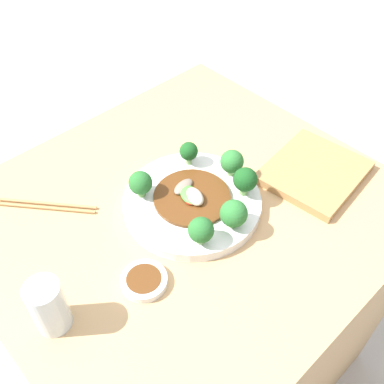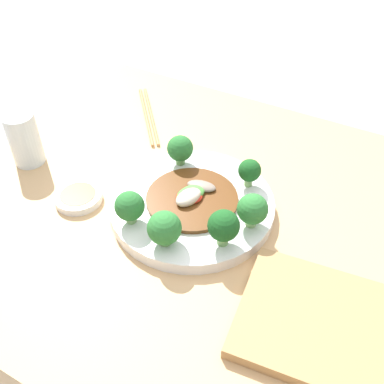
{
  "view_description": "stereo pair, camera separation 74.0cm",
  "coord_description": "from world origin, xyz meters",
  "px_view_note": "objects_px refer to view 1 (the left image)",
  "views": [
    {
      "loc": [
        0.43,
        0.48,
        1.5
      ],
      "look_at": [
        -0.01,
        0.01,
        0.82
      ],
      "focal_mm": 42.0,
      "sensor_mm": 36.0,
      "label": 1
    },
    {
      "loc": [
        -0.29,
        0.52,
        1.35
      ],
      "look_at": [
        -0.01,
        0.01,
        0.82
      ],
      "focal_mm": 42.0,
      "sensor_mm": 36.0,
      "label": 2
    }
  ],
  "objects_px": {
    "stirfry_center": "(192,196)",
    "drinking_glass": "(48,306)",
    "broccoli_west": "(232,162)",
    "broccoli_northwest": "(245,180)",
    "broccoli_southwest": "(189,152)",
    "broccoli_north": "(234,214)",
    "cutting_board": "(314,172)",
    "broccoli_northeast": "(201,230)",
    "broccoli_southeast": "(140,183)",
    "sauce_dish": "(144,280)",
    "plate": "(192,202)",
    "chopsticks": "(42,205)"
  },
  "relations": [
    {
      "from": "stirfry_center",
      "to": "drinking_glass",
      "type": "xyz_separation_m",
      "value": [
        0.36,
        0.04,
        0.02
      ]
    },
    {
      "from": "broccoli_west",
      "to": "broccoli_northwest",
      "type": "bearing_deg",
      "value": 68.39
    },
    {
      "from": "broccoli_southwest",
      "to": "broccoli_north",
      "type": "height_order",
      "value": "broccoli_north"
    },
    {
      "from": "cutting_board",
      "to": "broccoli_northwest",
      "type": "bearing_deg",
      "value": -18.08
    },
    {
      "from": "broccoli_southwest",
      "to": "drinking_glass",
      "type": "distance_m",
      "value": 0.45
    },
    {
      "from": "broccoli_northeast",
      "to": "broccoli_northwest",
      "type": "height_order",
      "value": "broccoli_northwest"
    },
    {
      "from": "broccoli_southeast",
      "to": "sauce_dish",
      "type": "distance_m",
      "value": 0.21
    },
    {
      "from": "stirfry_center",
      "to": "drinking_glass",
      "type": "distance_m",
      "value": 0.36
    },
    {
      "from": "drinking_glass",
      "to": "sauce_dish",
      "type": "bearing_deg",
      "value": 164.69
    },
    {
      "from": "broccoli_southwest",
      "to": "sauce_dish",
      "type": "xyz_separation_m",
      "value": [
        0.27,
        0.17,
        -0.05
      ]
    },
    {
      "from": "broccoli_southeast",
      "to": "cutting_board",
      "type": "xyz_separation_m",
      "value": [
        -0.34,
        0.2,
        -0.05
      ]
    },
    {
      "from": "plate",
      "to": "stirfry_center",
      "type": "height_order",
      "value": "stirfry_center"
    },
    {
      "from": "broccoli_northeast",
      "to": "plate",
      "type": "bearing_deg",
      "value": -124.75
    },
    {
      "from": "broccoli_northeast",
      "to": "cutting_board",
      "type": "height_order",
      "value": "broccoli_northeast"
    },
    {
      "from": "broccoli_west",
      "to": "cutting_board",
      "type": "height_order",
      "value": "broccoli_west"
    },
    {
      "from": "stirfry_center",
      "to": "sauce_dish",
      "type": "bearing_deg",
      "value": 22.15
    },
    {
      "from": "broccoli_north",
      "to": "cutting_board",
      "type": "xyz_separation_m",
      "value": [
        -0.26,
        0.01,
        -0.05
      ]
    },
    {
      "from": "cutting_board",
      "to": "broccoli_southeast",
      "type": "bearing_deg",
      "value": -30.95
    },
    {
      "from": "chopsticks",
      "to": "plate",
      "type": "bearing_deg",
      "value": 137.01
    },
    {
      "from": "chopsticks",
      "to": "sauce_dish",
      "type": "relative_size",
      "value": 2.23
    },
    {
      "from": "broccoli_southeast",
      "to": "broccoli_northwest",
      "type": "relative_size",
      "value": 0.92
    },
    {
      "from": "broccoli_northeast",
      "to": "broccoli_southeast",
      "type": "bearing_deg",
      "value": -88.33
    },
    {
      "from": "broccoli_southeast",
      "to": "broccoli_northeast",
      "type": "distance_m",
      "value": 0.18
    },
    {
      "from": "broccoli_north",
      "to": "cutting_board",
      "type": "bearing_deg",
      "value": 176.93
    },
    {
      "from": "chopsticks",
      "to": "sauce_dish",
      "type": "height_order",
      "value": "sauce_dish"
    },
    {
      "from": "sauce_dish",
      "to": "chopsticks",
      "type": "bearing_deg",
      "value": -82.42
    },
    {
      "from": "broccoli_northwest",
      "to": "broccoli_north",
      "type": "distance_m",
      "value": 0.09
    },
    {
      "from": "broccoli_southeast",
      "to": "drinking_glass",
      "type": "height_order",
      "value": "drinking_glass"
    },
    {
      "from": "plate",
      "to": "broccoli_west",
      "type": "xyz_separation_m",
      "value": [
        -0.12,
        0.0,
        0.05
      ]
    },
    {
      "from": "plate",
      "to": "drinking_glass",
      "type": "xyz_separation_m",
      "value": [
        0.36,
        0.03,
        0.04
      ]
    },
    {
      "from": "stirfry_center",
      "to": "chopsticks",
      "type": "relative_size",
      "value": 0.84
    },
    {
      "from": "broccoli_northeast",
      "to": "broccoli_southwest",
      "type": "distance_m",
      "value": 0.23
    },
    {
      "from": "plate",
      "to": "broccoli_northwest",
      "type": "distance_m",
      "value": 0.12
    },
    {
      "from": "broccoli_southwest",
      "to": "cutting_board",
      "type": "relative_size",
      "value": 0.23
    },
    {
      "from": "plate",
      "to": "chopsticks",
      "type": "height_order",
      "value": "plate"
    },
    {
      "from": "plate",
      "to": "broccoli_west",
      "type": "bearing_deg",
      "value": 177.75
    },
    {
      "from": "plate",
      "to": "broccoli_southeast",
      "type": "bearing_deg",
      "value": -49.07
    },
    {
      "from": "broccoli_southwest",
      "to": "cutting_board",
      "type": "xyz_separation_m",
      "value": [
        -0.2,
        0.21,
        -0.05
      ]
    },
    {
      "from": "broccoli_north",
      "to": "chopsticks",
      "type": "distance_m",
      "value": 0.42
    },
    {
      "from": "sauce_dish",
      "to": "cutting_board",
      "type": "distance_m",
      "value": 0.47
    },
    {
      "from": "broccoli_southwest",
      "to": "sauce_dish",
      "type": "height_order",
      "value": "broccoli_southwest"
    },
    {
      "from": "broccoli_northwest",
      "to": "drinking_glass",
      "type": "bearing_deg",
      "value": -3.75
    },
    {
      "from": "broccoli_northeast",
      "to": "broccoli_west",
      "type": "xyz_separation_m",
      "value": [
        -0.18,
        -0.09,
        0.0
      ]
    },
    {
      "from": "broccoli_northwest",
      "to": "cutting_board",
      "type": "relative_size",
      "value": 0.28
    },
    {
      "from": "broccoli_north",
      "to": "sauce_dish",
      "type": "height_order",
      "value": "broccoli_north"
    },
    {
      "from": "broccoli_northeast",
      "to": "broccoli_southwest",
      "type": "height_order",
      "value": "broccoli_northeast"
    },
    {
      "from": "plate",
      "to": "broccoli_southwest",
      "type": "distance_m",
      "value": 0.12
    },
    {
      "from": "broccoli_northeast",
      "to": "broccoli_north",
      "type": "xyz_separation_m",
      "value": [
        -0.08,
        0.01,
        -0.0
      ]
    },
    {
      "from": "broccoli_southeast",
      "to": "stirfry_center",
      "type": "height_order",
      "value": "broccoli_southeast"
    },
    {
      "from": "broccoli_southeast",
      "to": "sauce_dish",
      "type": "height_order",
      "value": "broccoli_southeast"
    }
  ]
}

